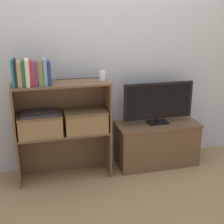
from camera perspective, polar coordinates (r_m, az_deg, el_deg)
ground_plane at (r=3.27m, az=0.67°, el=-11.80°), size 16.00×16.00×0.00m
wall_back at (r=3.28m, az=-1.25°, el=10.55°), size 10.00×0.05×2.40m
tv_stand at (r=3.49m, az=8.10°, el=-5.64°), size 0.89×0.41×0.47m
tv at (r=3.32m, az=8.48°, el=1.87°), size 0.76×0.14×0.44m
bookshelf_lower_tier at (r=3.24m, az=-8.81°, el=-6.25°), size 0.92×0.30×0.49m
bookshelf_upper_tier at (r=3.07m, az=-9.25°, el=2.16°), size 0.92×0.30×0.50m
book_teal at (r=2.89m, az=-17.66°, el=6.76°), size 0.02×0.15×0.24m
book_charcoal at (r=2.89m, az=-17.23°, el=6.86°), size 0.02×0.13×0.25m
book_tan at (r=2.89m, az=-16.59°, el=6.70°), size 0.04×0.12×0.23m
book_forest at (r=2.89m, az=-15.88°, el=6.79°), size 0.03×0.13×0.23m
book_ivory at (r=2.88m, az=-15.22°, el=6.97°), size 0.03×0.16×0.24m
book_crimson at (r=2.88m, az=-14.51°, el=6.91°), size 0.03×0.14×0.23m
book_plum at (r=2.89m, az=-13.83°, el=6.84°), size 0.04×0.14×0.22m
book_olive at (r=2.89m, az=-12.97°, el=6.98°), size 0.04×0.13×0.22m
book_skyblue at (r=2.89m, az=-12.14°, el=7.20°), size 0.03×0.12×0.24m
book_navy at (r=2.89m, az=-11.45°, el=6.99°), size 0.03×0.13×0.21m
baby_monitor at (r=3.01m, az=-1.78°, el=6.69°), size 0.05×0.04×0.13m
storage_basket_left at (r=3.05m, az=-13.02°, el=-2.10°), size 0.42×0.27×0.21m
storage_basket_right at (r=3.08m, az=-4.88°, el=-1.43°), size 0.42×0.27×0.21m
laptop at (r=3.01m, az=-13.16°, el=-0.23°), size 0.34×0.25×0.02m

